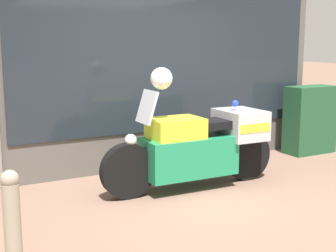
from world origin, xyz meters
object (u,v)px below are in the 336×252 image
at_px(utility_cabinet, 310,120).
at_px(white_helmet, 161,78).
at_px(street_bollard, 12,224).
at_px(paramedic_motorcycle, 200,145).

height_order(utility_cabinet, white_helmet, white_helmet).
height_order(white_helmet, street_bollard, white_helmet).
bearing_deg(paramedic_motorcycle, street_bollard, 29.38).
xyz_separation_m(utility_cabinet, street_bollard, (-5.18, -2.04, -0.10)).
relative_size(paramedic_motorcycle, white_helmet, 9.10).
height_order(utility_cabinet, street_bollard, utility_cabinet).
bearing_deg(white_helmet, utility_cabinet, 12.33).
bearing_deg(street_bollard, utility_cabinet, 21.48).
distance_m(paramedic_motorcycle, white_helmet, 1.01).
bearing_deg(white_helmet, street_bollard, -146.24).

